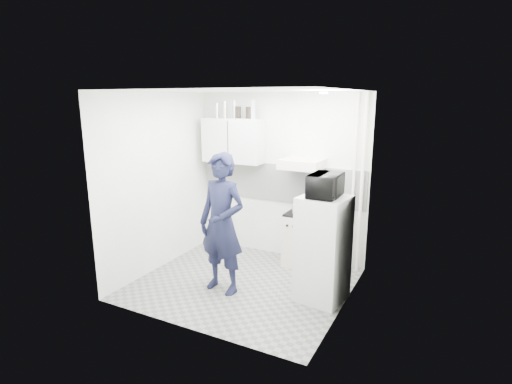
% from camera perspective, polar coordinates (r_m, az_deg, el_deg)
% --- Properties ---
extents(floor, '(2.80, 2.80, 0.00)m').
position_cam_1_polar(floor, '(5.68, -1.91, -12.93)').
color(floor, slate).
rests_on(floor, ground).
extents(ceiling, '(2.80, 2.80, 0.00)m').
position_cam_1_polar(ceiling, '(5.10, -2.14, 14.28)').
color(ceiling, white).
rests_on(ceiling, wall_back).
extents(wall_back, '(2.80, 0.00, 2.80)m').
position_cam_1_polar(wall_back, '(6.34, 3.50, 2.24)').
color(wall_back, white).
rests_on(wall_back, floor).
extents(wall_left, '(0.00, 2.60, 2.60)m').
position_cam_1_polar(wall_left, '(6.04, -13.70, 1.33)').
color(wall_left, white).
rests_on(wall_left, floor).
extents(wall_right, '(0.00, 2.60, 2.60)m').
position_cam_1_polar(wall_right, '(4.74, 12.93, -1.85)').
color(wall_right, white).
rests_on(wall_right, floor).
extents(person, '(0.72, 0.51, 1.85)m').
position_cam_1_polar(person, '(5.19, -4.89, -4.55)').
color(person, black).
rests_on(person, floor).
extents(stove, '(0.50, 0.50, 0.80)m').
position_cam_1_polar(stove, '(6.18, 6.65, -6.79)').
color(stove, silver).
rests_on(stove, floor).
extents(fridge, '(0.63, 0.63, 1.35)m').
position_cam_1_polar(fridge, '(5.09, 9.54, -8.04)').
color(fridge, silver).
rests_on(fridge, floor).
extents(stove_top, '(0.48, 0.48, 0.03)m').
position_cam_1_polar(stove_top, '(6.05, 6.76, -3.09)').
color(stove_top, black).
rests_on(stove_top, stove).
extents(saucepan, '(0.18, 0.18, 0.10)m').
position_cam_1_polar(saucepan, '(6.00, 6.04, -2.54)').
color(saucepan, silver).
rests_on(saucepan, stove_top).
extents(microwave, '(0.51, 0.35, 0.28)m').
position_cam_1_polar(microwave, '(4.86, 9.90, 0.94)').
color(microwave, black).
rests_on(microwave, fridge).
extents(bottle_b, '(0.06, 0.06, 0.23)m').
position_cam_1_polar(bottle_b, '(6.57, -5.62, 11.51)').
color(bottle_b, silver).
rests_on(bottle_b, upper_cabinet).
extents(bottle_c, '(0.06, 0.06, 0.26)m').
position_cam_1_polar(bottle_c, '(6.49, -4.50, 11.66)').
color(bottle_c, silver).
rests_on(bottle_c, upper_cabinet).
extents(bottle_d, '(0.06, 0.06, 0.27)m').
position_cam_1_polar(bottle_d, '(6.40, -3.12, 11.68)').
color(bottle_d, silver).
rests_on(bottle_d, upper_cabinet).
extents(canister_a, '(0.07, 0.07, 0.18)m').
position_cam_1_polar(canister_a, '(6.36, -2.50, 11.29)').
color(canister_a, black).
rests_on(canister_a, upper_cabinet).
extents(canister_b, '(0.10, 0.10, 0.18)m').
position_cam_1_polar(canister_b, '(6.28, -1.05, 11.26)').
color(canister_b, black).
rests_on(canister_b, upper_cabinet).
extents(bottle_e, '(0.07, 0.07, 0.29)m').
position_cam_1_polar(bottle_e, '(6.24, -0.42, 11.73)').
color(bottle_e, '#B2B7BC').
rests_on(bottle_e, upper_cabinet).
extents(upper_cabinet, '(1.00, 0.35, 0.70)m').
position_cam_1_polar(upper_cabinet, '(6.44, -3.23, 7.37)').
color(upper_cabinet, silver).
rests_on(upper_cabinet, wall_back).
extents(range_hood, '(0.60, 0.50, 0.14)m').
position_cam_1_polar(range_hood, '(5.90, 6.57, 4.01)').
color(range_hood, silver).
rests_on(range_hood, wall_back).
extents(backsplash, '(2.74, 0.03, 0.60)m').
position_cam_1_polar(backsplash, '(6.35, 3.44, 1.33)').
color(backsplash, white).
rests_on(backsplash, wall_back).
extents(pipe_a, '(0.05, 0.05, 2.60)m').
position_cam_1_polar(pipe_a, '(5.87, 14.87, 0.93)').
color(pipe_a, silver).
rests_on(pipe_a, floor).
extents(pipe_b, '(0.04, 0.04, 2.60)m').
position_cam_1_polar(pipe_b, '(5.90, 13.73, 1.05)').
color(pipe_b, silver).
rests_on(pipe_b, floor).
extents(ceiling_spot_fixture, '(0.10, 0.10, 0.02)m').
position_cam_1_polar(ceiling_spot_fixture, '(4.89, 9.65, 13.80)').
color(ceiling_spot_fixture, white).
rests_on(ceiling_spot_fixture, ceiling).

